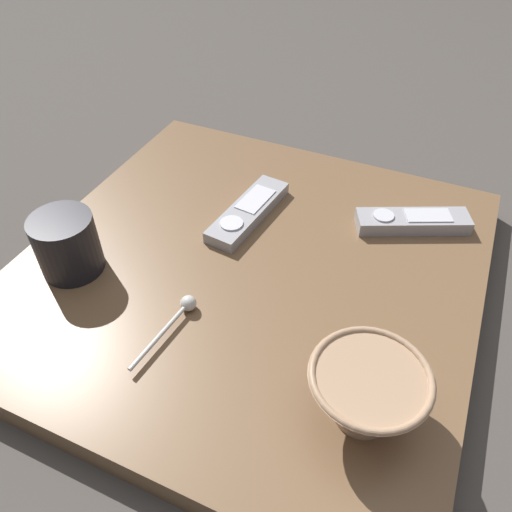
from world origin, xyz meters
TOP-DOWN VIEW (x-y plane):
  - ground_plane at (0.00, 0.00)m, footprint 6.00×6.00m
  - table at (0.00, 0.00)m, footprint 0.66×0.67m
  - cereal_bowl at (-0.22, 0.17)m, footprint 0.13×0.13m
  - coffee_mug at (0.23, 0.11)m, footprint 0.09×0.09m
  - teaspoon at (0.04, 0.13)m, footprint 0.03×0.13m
  - tv_remote_near at (0.05, -0.10)m, footprint 0.07×0.19m
  - tv_remote_far at (-0.20, -0.18)m, footprint 0.18×0.12m

SIDE VIEW (x-z plane):
  - ground_plane at x=0.00m, z-range 0.00..0.00m
  - table at x=0.00m, z-range 0.00..0.04m
  - tv_remote_near at x=0.05m, z-range 0.04..0.07m
  - teaspoon at x=0.04m, z-range 0.04..0.07m
  - tv_remote_far at x=-0.20m, z-range 0.04..0.07m
  - cereal_bowl at x=-0.22m, z-range 0.05..0.13m
  - coffee_mug at x=0.23m, z-range 0.04..0.14m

